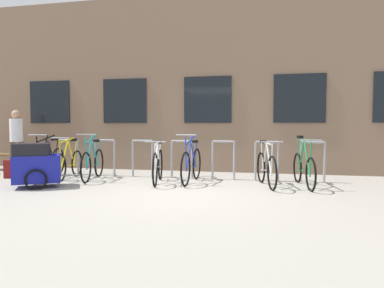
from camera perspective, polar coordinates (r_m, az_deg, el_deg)
name	(u,v)px	position (r m, az deg, el deg)	size (l,w,h in m)	color
ground_plane	(179,194)	(6.60, -2.06, -8.11)	(42.00, 42.00, 0.00)	#9E998E
storefront_building	(221,92)	(12.50, 4.73, 8.39)	(28.00, 5.77, 4.88)	#7A604C
bike_rack	(182,156)	(8.45, -1.66, -1.90)	(6.56, 0.05, 0.92)	gray
bicycle_teal	(93,163)	(8.65, -15.82, -2.98)	(0.47, 1.68, 1.10)	black
bicycle_silver	(266,168)	(7.57, 11.97, -3.83)	(0.53, 1.62, 0.98)	black
bicycle_white	(158,165)	(7.90, -5.57, -3.43)	(0.49, 1.74, 0.96)	black
bicycle_blue	(192,164)	(7.92, -0.08, -3.30)	(0.44, 1.79, 1.10)	black
bicycle_black	(48,161)	(9.32, -22.31, -2.64)	(0.44, 1.74, 1.09)	black
bicycle_green	(304,168)	(7.73, 17.68, -3.74)	(0.45, 1.73, 1.07)	black
bicycle_yellow	(69,163)	(8.93, -19.37, -2.95)	(0.44, 1.64, 1.02)	black
bike_trailer	(36,165)	(7.91, -24.01, -3.07)	(1.40, 1.02, 0.93)	navy
wooden_bench	(1,158)	(11.43, -28.66, -1.98)	(1.79, 0.40, 0.47)	brown
person_browsing	(17,138)	(10.15, -26.60, 0.95)	(0.32, 0.32, 1.67)	brown
backpack	(11,169)	(9.59, -27.33, -3.61)	(0.28, 0.20, 0.44)	maroon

